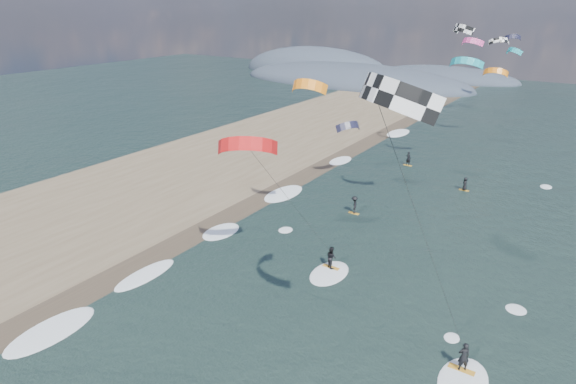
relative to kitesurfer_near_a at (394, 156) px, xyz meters
The scene contains 9 objects.
ground 17.22m from the kitesurfer_near_a, 157.32° to the right, with size 260.00×260.00×0.00m, color black.
sand_strip 36.85m from the kitesurfer_near_a, behind, with size 26.00×240.00×0.00m, color brown.
wet_sand_strip 26.32m from the kitesurfer_near_a, 164.73° to the left, with size 3.00×240.00×0.00m, color #382D23.
coastal_hills 118.05m from the kitesurfer_near_a, 117.73° to the left, with size 80.00×41.00×15.00m.
kitesurfer_near_a is the anchor object (origin of this frame).
kitesurfer_near_b 14.00m from the kitesurfer_near_a, 149.15° to the left, with size 7.25×9.08×12.30m.
far_kitesurfers 32.42m from the kitesurfer_near_a, 110.40° to the left, with size 9.58×18.49×1.86m.
bg_kite_field 49.85m from the kitesurfer_near_a, 101.47° to the left, with size 11.93×74.87×11.18m.
shoreline_surf 26.85m from the kitesurfer_near_a, 152.51° to the left, with size 2.40×79.40×0.11m.
Camera 1 is at (16.81, -14.71, 19.74)m, focal length 30.00 mm.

